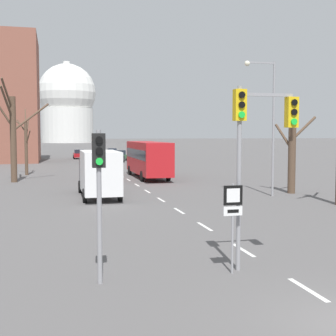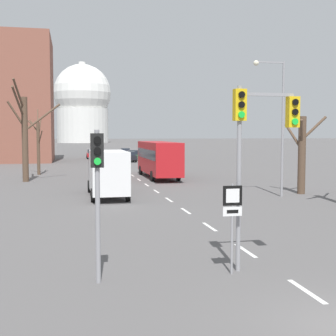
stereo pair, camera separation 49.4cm
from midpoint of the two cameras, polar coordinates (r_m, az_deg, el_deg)
The scene contains 24 objects.
lane_stripe_0 at distance 13.70m, azimuth 15.65°, elevation -14.07°, with size 0.16×2.00×0.01m, color silver.
lane_stripe_1 at distance 17.60m, azimuth 8.34°, elevation -9.85°, with size 0.16×2.00×0.01m, color silver.
lane_stripe_2 at distance 21.73m, azimuth 3.84°, elevation -7.12°, with size 0.16×2.00×0.01m, color silver.
lane_stripe_3 at distance 25.99m, azimuth 0.83°, elevation -5.24°, with size 0.16×2.00×0.01m, color silver.
lane_stripe_4 at distance 30.31m, azimuth -1.32°, elevation -3.89°, with size 0.16×2.00×0.01m, color silver.
lane_stripe_5 at distance 34.68m, azimuth -2.93°, elevation -2.87°, with size 0.16×2.00×0.01m, color silver.
lane_stripe_6 at distance 39.08m, azimuth -4.17°, elevation -2.08°, with size 0.16×2.00×0.01m, color silver.
lane_stripe_7 at distance 43.50m, azimuth -5.16°, elevation -1.44°, with size 0.16×2.00×0.01m, color silver.
lane_stripe_8 at distance 47.94m, azimuth -5.97°, elevation -0.93°, with size 0.16×2.00×0.01m, color silver.
lane_stripe_9 at distance 52.38m, azimuth -6.63°, elevation -0.50°, with size 0.16×2.00×0.01m, color silver.
traffic_signal_centre_tall at distance 14.73m, azimuth 9.87°, elevation 4.42°, with size 2.11×0.34×5.72m.
traffic_signal_near_left at distance 13.28m, azimuth -9.47°, elevation -1.02°, with size 0.36×0.34×4.38m.
route_sign_post at distance 14.30m, azimuth 6.93°, elevation -5.38°, with size 0.60×0.08×2.76m.
street_lamp_right at distance 32.44m, azimuth 11.73°, elevation 6.33°, with size 2.23×0.36×9.10m.
sedan_near_left at distance 81.50m, azimuth -10.97°, elevation 1.69°, with size 1.94×4.08×1.63m.
sedan_near_right at distance 71.26m, azimuth -6.47°, elevation 1.39°, with size 1.94×3.88×1.58m.
sedan_mid_centre at distance 76.18m, azimuth -6.05°, elevation 1.58°, with size 1.84×4.12×1.62m.
sedan_far_left at distance 87.34m, azimuth -7.01°, elevation 1.89°, with size 1.84×3.98×1.60m.
city_bus at distance 45.11m, azimuth -2.75°, elevation 1.37°, with size 2.66×10.80×3.48m.
delivery_truck at distance 31.65m, azimuth -8.86°, elevation -0.50°, with size 2.44×7.20×3.14m.
bare_tree_left_near at distance 43.31m, azimuth -18.67°, elevation 4.13°, with size 4.54×6.25×8.96m.
bare_tree_left_far at distance 50.51m, azimuth -17.23°, elevation 2.85°, with size 2.31×3.40×6.93m.
bare_tree_right_far at distance 34.51m, azimuth 14.50°, elevation 1.90°, with size 2.72×2.42×5.55m.
capitol_dome at distance 232.04m, azimuth -12.26°, elevation 7.71°, with size 27.46×27.46×38.78m.
Camera 1 is at (-6.70, -8.64, 4.26)m, focal length 50.00 mm.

